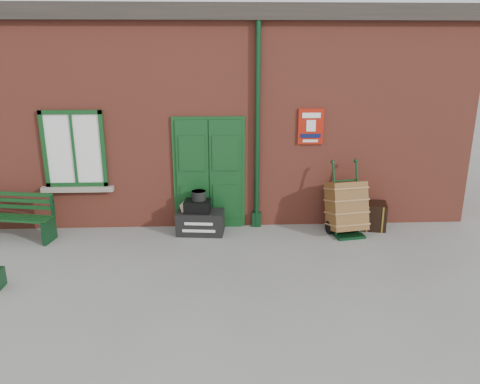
{
  "coord_description": "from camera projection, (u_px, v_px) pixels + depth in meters",
  "views": [
    {
      "loc": [
        -0.09,
        -7.55,
        3.52
      ],
      "look_at": [
        0.28,
        0.6,
        1.0
      ],
      "focal_mm": 35.0,
      "sensor_mm": 36.0,
      "label": 1
    }
  ],
  "objects": [
    {
      "name": "strongbox",
      "position": [
        197.0,
        206.0,
        9.11
      ],
      "size": [
        0.54,
        0.41,
        0.23
      ],
      "primitive_type": "cube",
      "rotation": [
        0.0,
        0.0,
        -0.1
      ],
      "color": "black",
      "rests_on": "houdini_trunk"
    },
    {
      "name": "porter_trolley",
      "position": [
        346.0,
        207.0,
        9.12
      ],
      "size": [
        0.8,
        0.85,
        1.41
      ],
      "rotation": [
        0.0,
        0.0,
        0.17
      ],
      "color": "black",
      "rests_on": "ground"
    },
    {
      "name": "suitcase_back",
      "position": [
        191.0,
        216.0,
        9.32
      ],
      "size": [
        0.42,
        0.51,
        0.64
      ],
      "primitive_type": "cube",
      "rotation": [
        0.0,
        -0.25,
        -0.24
      ],
      "color": "tan",
      "rests_on": "ground"
    },
    {
      "name": "houdini_trunk",
      "position": [
        200.0,
        222.0,
        9.21
      ],
      "size": [
        0.96,
        0.59,
        0.46
      ],
      "primitive_type": "cube",
      "rotation": [
        0.0,
        0.0,
        -0.1
      ],
      "color": "black",
      "rests_on": "ground"
    },
    {
      "name": "dark_trunk",
      "position": [
        367.0,
        215.0,
        9.48
      ],
      "size": [
        0.83,
        0.64,
        0.54
      ],
      "primitive_type": "cube",
      "rotation": [
        0.0,
        0.0,
        -0.22
      ],
      "color": "black",
      "rests_on": "ground"
    },
    {
      "name": "hatbox",
      "position": [
        199.0,
        195.0,
        9.08
      ],
      "size": [
        0.3,
        0.3,
        0.18
      ],
      "primitive_type": "cylinder",
      "rotation": [
        0.0,
        0.0,
        -0.1
      ],
      "color": "black",
      "rests_on": "strongbox"
    },
    {
      "name": "ground",
      "position": [
        226.0,
        256.0,
        8.25
      ],
      "size": [
        80.0,
        80.0,
        0.0
      ],
      "primitive_type": "plane",
      "color": "gray",
      "rests_on": "ground"
    },
    {
      "name": "suitcase_front",
      "position": [
        200.0,
        218.0,
        9.3
      ],
      "size": [
        0.35,
        0.45,
        0.55
      ],
      "primitive_type": "cube",
      "rotation": [
        0.0,
        -0.21,
        -0.24
      ],
      "color": "tan",
      "rests_on": "ground"
    },
    {
      "name": "bench",
      "position": [
        14.0,
        216.0,
        8.89
      ],
      "size": [
        1.55,
        0.72,
        0.92
      ],
      "rotation": [
        0.0,
        0.0,
        -0.18
      ],
      "color": "#103D18",
      "rests_on": "ground"
    },
    {
      "name": "station_building",
      "position": [
        223.0,
        108.0,
        10.94
      ],
      "size": [
        10.3,
        4.3,
        4.36
      ],
      "color": "brown",
      "rests_on": "ground"
    }
  ]
}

